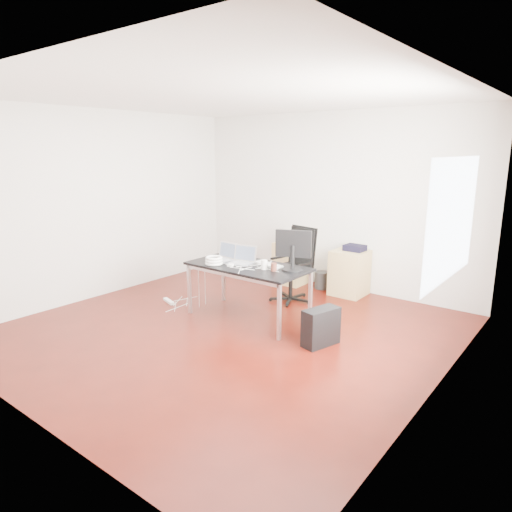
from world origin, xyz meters
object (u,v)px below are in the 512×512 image
Objects in this scene: desk at (248,269)px; pc_tower at (321,327)px; filing_cabinet_right at (349,273)px; office_chair at (295,261)px; filing_cabinet_left at (292,263)px.

pc_tower is (1.21, -0.17, -0.46)m from desk.
filing_cabinet_right is (0.60, 1.76, -0.33)m from desk.
office_chair is at bearing 149.48° from pc_tower.
filing_cabinet_left is (-0.53, 0.73, -0.26)m from office_chair.
desk is at bearing -171.89° from pc_tower.
pc_tower is (1.14, -1.20, -0.39)m from office_chair.
filing_cabinet_left is at bearing 137.42° from office_chair.
desk is 3.56× the size of pc_tower.
pc_tower is at bearing -35.12° from office_chair.
filing_cabinet_left and filing_cabinet_right have the same top height.
filing_cabinet_left is 1.00× the size of filing_cabinet_right.
office_chair is 2.40× the size of pc_tower.
office_chair is at bearing -53.96° from filing_cabinet_left.
desk is 1.04m from office_chair.
desk is 2.29× the size of filing_cabinet_right.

